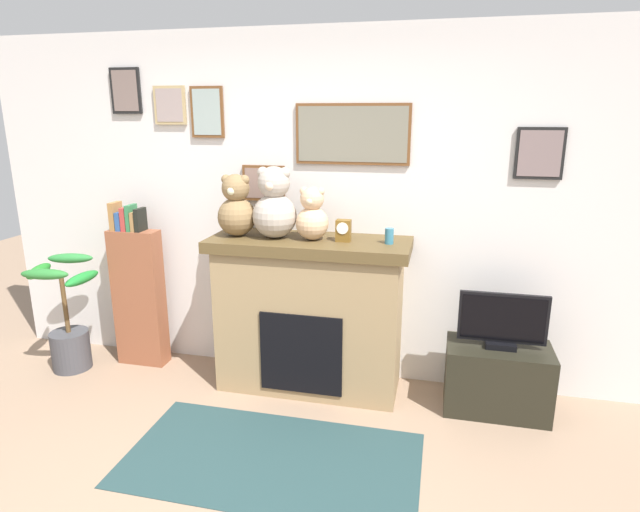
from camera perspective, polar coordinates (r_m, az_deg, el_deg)
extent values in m
cube|color=silver|center=(4.02, -1.10, 5.09)|extent=(5.20, 0.12, 2.60)
cube|color=brown|center=(3.82, 3.52, 13.04)|extent=(0.82, 0.02, 0.42)
cube|color=slate|center=(3.81, 3.49, 13.03)|extent=(0.78, 0.00, 0.38)
cube|color=tan|center=(4.28, -15.96, 15.44)|extent=(0.26, 0.02, 0.28)
cube|color=gray|center=(4.27, -16.03, 15.44)|extent=(0.22, 0.00, 0.24)
cube|color=brown|center=(4.15, -12.13, 15.01)|extent=(0.26, 0.02, 0.37)
cube|color=#90A29E|center=(4.14, -12.19, 15.01)|extent=(0.22, 0.00, 0.33)
cube|color=black|center=(3.82, 22.72, 10.22)|extent=(0.31, 0.02, 0.34)
cube|color=slate|center=(3.81, 22.75, 10.20)|extent=(0.27, 0.00, 0.30)
cube|color=black|center=(4.47, -20.31, 16.45)|extent=(0.25, 0.02, 0.34)
cube|color=#74615B|center=(4.46, -20.39, 16.44)|extent=(0.21, 0.00, 0.30)
cube|color=brown|center=(4.02, -6.11, 7.86)|extent=(0.33, 0.02, 0.27)
cube|color=#866B60|center=(4.01, -6.17, 7.84)|extent=(0.29, 0.00, 0.23)
cube|color=#957953|center=(3.92, -1.11, -6.87)|extent=(1.32, 0.51, 1.07)
cube|color=brown|center=(3.74, -1.15, 1.29)|extent=(1.44, 0.57, 0.08)
cube|color=black|center=(3.75, -2.10, -10.59)|extent=(0.59, 0.02, 0.59)
cube|color=brown|center=(4.51, -19.01, -4.33)|extent=(0.40, 0.16, 1.12)
cube|color=#9E6E3C|center=(4.42, -21.27, 4.07)|extent=(0.04, 0.13, 0.22)
cube|color=#2B4F8C|center=(4.40, -20.70, 3.59)|extent=(0.04, 0.13, 0.14)
cube|color=#AA3734|center=(4.37, -20.21, 3.81)|extent=(0.04, 0.13, 0.18)
cube|color=#2E7043|center=(4.35, -19.75, 3.94)|extent=(0.03, 0.13, 0.20)
cube|color=olive|center=(4.33, -19.31, 3.59)|extent=(0.03, 0.13, 0.15)
cube|color=black|center=(4.31, -18.88, 3.75)|extent=(0.04, 0.13, 0.18)
cylinder|color=#3F3F44|center=(4.76, -25.38, -9.19)|extent=(0.30, 0.30, 0.32)
cylinder|color=brown|center=(4.63, -25.93, -4.77)|extent=(0.04, 0.04, 0.46)
ellipsoid|color=#1E7D2E|center=(4.44, -24.39, -2.22)|extent=(0.11, 0.36, 0.08)
ellipsoid|color=#2A7635|center=(4.71, -25.44, -0.22)|extent=(0.37, 0.19, 0.08)
ellipsoid|color=#217725|center=(4.61, -28.18, -1.44)|extent=(0.20, 0.37, 0.08)
ellipsoid|color=#29722E|center=(4.37, -27.70, -1.76)|extent=(0.37, 0.16, 0.08)
cube|color=black|center=(3.93, 18.63, -12.45)|extent=(0.70, 0.40, 0.47)
cube|color=black|center=(3.82, 18.96, -9.03)|extent=(0.20, 0.14, 0.04)
cube|color=black|center=(3.75, 19.21, -6.35)|extent=(0.58, 0.03, 0.34)
cube|color=black|center=(3.73, 19.23, -6.44)|extent=(0.54, 0.00, 0.30)
cube|color=#233D3E|center=(3.39, -5.24, -21.07)|extent=(1.76, 0.93, 0.01)
cylinder|color=teal|center=(3.61, 7.52, 2.16)|extent=(0.06, 0.06, 0.11)
cube|color=brown|center=(3.65, 2.55, 2.77)|extent=(0.10, 0.07, 0.15)
cylinder|color=white|center=(3.60, 2.44, 3.02)|extent=(0.08, 0.01, 0.08)
sphere|color=olive|center=(3.85, -9.01, 4.22)|extent=(0.28, 0.28, 0.28)
sphere|color=olive|center=(3.82, -9.13, 7.29)|extent=(0.20, 0.20, 0.20)
sphere|color=olive|center=(3.84, -10.15, 8.18)|extent=(0.07, 0.07, 0.07)
sphere|color=olive|center=(3.78, -8.18, 8.17)|extent=(0.07, 0.07, 0.07)
sphere|color=beige|center=(3.75, -9.59, 6.97)|extent=(0.06, 0.06, 0.06)
sphere|color=#A89D91|center=(3.75, -4.94, 4.35)|extent=(0.31, 0.31, 0.31)
sphere|color=#A89D91|center=(3.71, -5.02, 7.94)|extent=(0.23, 0.23, 0.23)
sphere|color=#A89D91|center=(3.73, -6.22, 8.99)|extent=(0.08, 0.08, 0.08)
sphere|color=#A89D91|center=(3.68, -3.86, 8.96)|extent=(0.08, 0.08, 0.08)
sphere|color=beige|center=(3.63, -5.47, 7.58)|extent=(0.07, 0.07, 0.07)
sphere|color=tan|center=(3.68, -0.85, 3.55)|extent=(0.23, 0.23, 0.23)
sphere|color=tan|center=(3.65, -0.86, 6.23)|extent=(0.17, 0.17, 0.17)
sphere|color=tan|center=(3.66, -1.76, 7.04)|extent=(0.06, 0.06, 0.06)
sphere|color=tan|center=(3.63, 0.03, 6.98)|extent=(0.06, 0.06, 0.06)
sphere|color=beige|center=(3.59, -1.12, 5.94)|extent=(0.05, 0.05, 0.05)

